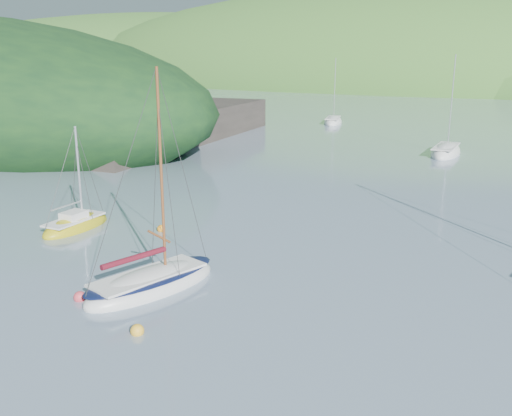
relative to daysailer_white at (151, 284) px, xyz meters
The scene contains 6 objects.
ground 3.45m from the daysailer_white, 44.61° to the right, with size 700.00×700.00×0.00m, color slate.
daysailer_white is the anchor object (origin of this frame).
sailboat_yellow 10.24m from the daysailer_white, 156.36° to the left, with size 2.32×4.86×6.24m.
distant_sloop_a 39.64m from the daysailer_white, 87.07° to the left, with size 3.15×7.36×10.23m.
distant_sloop_c 59.44m from the daysailer_white, 107.41° to the left, with size 4.46×7.13×9.60m.
mooring_buoys 1.24m from the daysailer_white, 169.50° to the right, with size 7.76×10.04×0.50m.
Camera 1 is at (13.07, -14.02, 9.60)m, focal length 40.00 mm.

